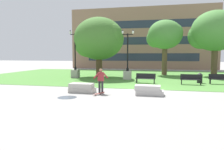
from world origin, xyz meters
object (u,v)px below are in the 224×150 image
lamp_post_left (75,68)px  trash_bin (200,78)px  concrete_block_left (149,90)px  person_skateboarder (101,79)px  skateboard (99,93)px  park_bench_far_left (220,78)px  concrete_block_center (82,88)px  park_bench_near_right (146,78)px  park_bench_near_left (191,79)px  lamp_post_center (128,69)px

lamp_post_left → trash_bin: (13.14, -1.76, -0.61)m
concrete_block_left → person_skateboarder: person_skateboarder is taller
skateboard → park_bench_far_left: park_bench_far_left is taller
concrete_block_center → park_bench_far_left: park_bench_far_left is taller
concrete_block_center → trash_bin: trash_bin is taller
lamp_post_left → park_bench_near_right: bearing=-20.7°
concrete_block_center → park_bench_far_left: bearing=32.4°
lamp_post_left → concrete_block_left: bearing=-45.2°
concrete_block_center → concrete_block_left: (4.67, 0.03, 0.00)m
park_bench_near_left → skateboard: bearing=-135.5°
concrete_block_left → lamp_post_left: bearing=134.8°
concrete_block_center → park_bench_near_left: (8.02, 5.83, 0.23)m
concrete_block_left → park_bench_near_right: (-0.63, 5.81, 0.23)m
park_bench_near_right → park_bench_far_left: size_ratio=1.01×
lamp_post_left → lamp_post_center: (6.08, -0.30, -0.03)m
park_bench_near_right → park_bench_far_left: same height
concrete_block_left → lamp_post_center: size_ratio=0.36×
lamp_post_center → person_skateboarder: bearing=-93.2°
person_skateboarder → park_bench_far_left: bearing=36.7°
park_bench_near_left → trash_bin: (0.94, 1.36, -0.04)m
concrete_block_center → person_skateboarder: (1.42, -0.11, 0.66)m
skateboard → park_bench_near_right: park_bench_near_right is taller
lamp_post_left → skateboard: bearing=-59.8°
skateboard → park_bench_near_left: park_bench_near_left is taller
park_bench_near_right → park_bench_far_left: (6.52, 0.87, 0.00)m
concrete_block_center → lamp_post_center: 8.89m
person_skateboarder → park_bench_near_left: (6.60, 5.94, -0.43)m
concrete_block_center → park_bench_near_left: bearing=36.0°
skateboard → concrete_block_left: bearing=11.8°
concrete_block_left → trash_bin: trash_bin is taller
person_skateboarder → park_bench_far_left: person_skateboarder is taller
trash_bin → skateboard: bearing=-133.9°
skateboard → park_bench_near_right: 7.01m
lamp_post_center → trash_bin: bearing=-11.7°
lamp_post_left → lamp_post_center: 6.09m
concrete_block_center → skateboard: bearing=-24.7°
concrete_block_left → person_skateboarder: 3.32m
person_skateboarder → lamp_post_center: bearing=86.8°
concrete_block_center → park_bench_near_right: (4.04, 5.84, 0.23)m
park_bench_near_left → park_bench_far_left: same height
lamp_post_left → trash_bin: size_ratio=5.65×
lamp_post_left → lamp_post_center: size_ratio=1.03×
skateboard → lamp_post_left: lamp_post_left is taller
trash_bin → person_skateboarder: bearing=-135.9°
skateboard → trash_bin: (7.54, 7.84, 0.42)m
park_bench_near_right → lamp_post_center: (-2.13, 2.81, 0.54)m
skateboard → person_skateboarder: bearing=89.5°
park_bench_far_left → lamp_post_center: size_ratio=0.34×
person_skateboarder → skateboard: 1.04m
concrete_block_center → lamp_post_left: lamp_post_left is taller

